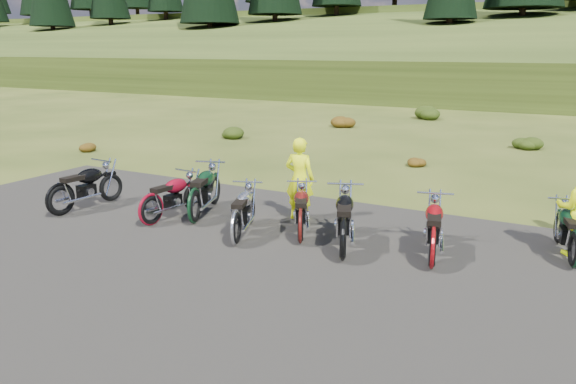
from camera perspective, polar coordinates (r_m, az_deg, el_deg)
The scene contains 19 objects.
ground at distance 10.75m, azimuth 0.88°, elevation -6.43°, with size 300.00×300.00×0.00m, color #334115.
gravel_pad at distance 9.16m, azimuth -5.02°, elevation -10.34°, with size 20.00×12.00×0.04m, color black.
hill_slope at distance 59.21m, azimuth 24.26°, elevation 9.50°, with size 300.00×46.00×3.00m, color #2C3C14, non-canonical shape.
hill_plateau at distance 119.06m, azimuth 26.75°, elevation 11.11°, with size 300.00×90.00×9.17m, color #2C3C14.
shrub_0 at distance 22.63m, azimuth -19.49°, elevation 4.47°, with size 0.77×0.77×0.45m, color #5B250B.
shrub_1 at distance 24.69m, azimuth -5.73°, elevation 6.18°, with size 1.03×1.03×0.61m, color black.
shrub_2 at distance 27.93m, azimuth 5.44°, elevation 7.30°, with size 1.30×1.30×0.77m, color #5B250B.
shrub_3 at distance 31.99m, azimuth 14.07°, elevation 7.99°, with size 1.56×1.56×0.92m, color black.
shrub_4 at distance 19.14m, azimuth 12.69°, elevation 3.25°, with size 0.77×0.77×0.45m, color #5B250B.
shrub_5 at distance 23.76m, azimuth 23.05°, elevation 4.77°, with size 1.03×1.03×0.61m, color black.
motorcycle_0 at distance 14.14m, azimuth -21.97°, elevation -2.35°, with size 2.20×0.73×1.15m, color black, non-canonical shape.
motorcycle_1 at distance 12.78m, azimuth -13.65°, elevation -3.41°, with size 2.04×0.68×1.07m, color maroon, non-canonical shape.
motorcycle_2 at distance 12.73m, azimuth -9.42°, elevation -3.26°, with size 2.27×0.76×1.19m, color black, non-canonical shape.
motorcycle_3 at distance 11.27m, azimuth -5.28°, elevation -5.48°, with size 2.02×0.67×1.06m, color #AEAEB3, non-canonical shape.
motorcycle_4 at distance 11.33m, azimuth 1.26°, elevation -5.31°, with size 2.00×0.67×1.05m, color #54110E, non-canonical shape.
motorcycle_5 at distance 10.51m, azimuth 5.57°, elevation -7.00°, with size 2.26×0.75×1.18m, color black, non-canonical shape.
motorcycle_6 at distance 10.40m, azimuth 14.34°, elevation -7.63°, with size 2.13×0.71×1.12m, color maroon, non-canonical shape.
motorcycle_7 at distance 11.31m, azimuth 26.87°, elevation -6.98°, with size 1.95×0.65×1.02m, color black, non-canonical shape.
person_middle at distance 12.64m, azimuth 1.19°, elevation 1.22°, with size 0.69×0.45×1.88m, color #EDFF0D.
Camera 1 is at (4.64, -8.90, 3.83)m, focal length 35.00 mm.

